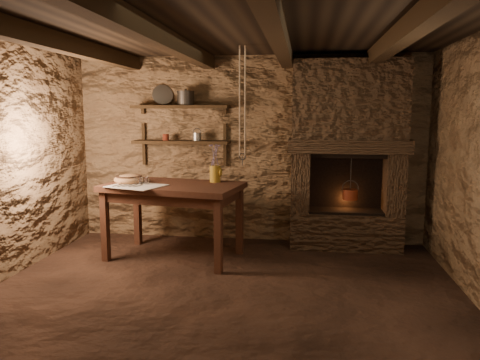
# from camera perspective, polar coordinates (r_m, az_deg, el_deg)

# --- Properties ---
(floor) EXTENTS (4.50, 4.50, 0.00)m
(floor) POSITION_cam_1_polar(r_m,az_deg,el_deg) (4.45, -2.22, -14.02)
(floor) COLOR black
(floor) RESTS_ON ground
(back_wall) EXTENTS (4.50, 0.04, 2.40)m
(back_wall) POSITION_cam_1_polar(r_m,az_deg,el_deg) (6.11, 1.00, 3.74)
(back_wall) COLOR brown
(back_wall) RESTS_ON floor
(front_wall) EXTENTS (4.50, 0.04, 2.40)m
(front_wall) POSITION_cam_1_polar(r_m,az_deg,el_deg) (2.23, -11.44, -4.60)
(front_wall) COLOR brown
(front_wall) RESTS_ON floor
(ceiling) EXTENTS (4.50, 4.00, 0.04)m
(ceiling) POSITION_cam_1_polar(r_m,az_deg,el_deg) (4.17, -2.41, 18.12)
(ceiling) COLOR black
(ceiling) RESTS_ON back_wall
(beam_far_left) EXTENTS (0.14, 3.95, 0.16)m
(beam_far_left) POSITION_cam_1_polar(r_m,az_deg,el_deg) (4.66, -21.59, 15.41)
(beam_far_left) COLOR black
(beam_far_left) RESTS_ON ceiling
(beam_mid_left) EXTENTS (0.14, 3.95, 0.16)m
(beam_mid_left) POSITION_cam_1_polar(r_m,az_deg,el_deg) (4.27, -9.31, 16.56)
(beam_mid_left) COLOR black
(beam_mid_left) RESTS_ON ceiling
(beam_mid_right) EXTENTS (0.14, 3.95, 0.16)m
(beam_mid_right) POSITION_cam_1_polar(r_m,az_deg,el_deg) (4.10, 4.80, 16.99)
(beam_mid_right) COLOR black
(beam_mid_right) RESTS_ON ceiling
(beam_far_right) EXTENTS (0.14, 3.95, 0.16)m
(beam_far_right) POSITION_cam_1_polar(r_m,az_deg,el_deg) (4.17, 19.27, 16.43)
(beam_far_right) COLOR black
(beam_far_right) RESTS_ON ceiling
(shelf_lower) EXTENTS (1.25, 0.30, 0.04)m
(shelf_lower) POSITION_cam_1_polar(r_m,az_deg,el_deg) (6.11, -7.15, 4.62)
(shelf_lower) COLOR black
(shelf_lower) RESTS_ON back_wall
(shelf_upper) EXTENTS (1.25, 0.30, 0.04)m
(shelf_upper) POSITION_cam_1_polar(r_m,az_deg,el_deg) (6.09, -7.23, 8.84)
(shelf_upper) COLOR black
(shelf_upper) RESTS_ON back_wall
(hearth) EXTENTS (1.43, 0.51, 2.30)m
(hearth) POSITION_cam_1_polar(r_m,az_deg,el_deg) (5.86, 12.98, 3.59)
(hearth) COLOR #37271B
(hearth) RESTS_ON floor
(work_table) EXTENTS (1.65, 1.12, 0.87)m
(work_table) POSITION_cam_1_polar(r_m,az_deg,el_deg) (5.48, -8.07, -4.63)
(work_table) COLOR #341B12
(work_table) RESTS_ON floor
(linen_cloth) EXTENTS (0.68, 0.62, 0.01)m
(linen_cloth) POSITION_cam_1_polar(r_m,az_deg,el_deg) (5.32, -12.50, -0.70)
(linen_cloth) COLOR beige
(linen_cloth) RESTS_ON work_table
(pewter_cutlery_row) EXTENTS (0.51, 0.33, 0.01)m
(pewter_cutlery_row) POSITION_cam_1_polar(r_m,az_deg,el_deg) (5.30, -12.57, -0.62)
(pewter_cutlery_row) COLOR gray
(pewter_cutlery_row) RESTS_ON linen_cloth
(drinking_glasses) EXTENTS (0.18, 0.05, 0.07)m
(drinking_glasses) POSITION_cam_1_polar(r_m,az_deg,el_deg) (5.41, -11.93, -0.10)
(drinking_glasses) COLOR white
(drinking_glasses) RESTS_ON linen_cloth
(stoneware_jug) EXTENTS (0.15, 0.15, 0.45)m
(stoneware_jug) POSITION_cam_1_polar(r_m,az_deg,el_deg) (5.48, -3.03, 1.74)
(stoneware_jug) COLOR olive
(stoneware_jug) RESTS_ON work_table
(wooden_bowl) EXTENTS (0.36, 0.36, 0.12)m
(wooden_bowl) POSITION_cam_1_polar(r_m,az_deg,el_deg) (5.56, -13.38, 0.05)
(wooden_bowl) COLOR brown
(wooden_bowl) RESTS_ON work_table
(iron_stockpot) EXTENTS (0.28, 0.28, 0.16)m
(iron_stockpot) POSITION_cam_1_polar(r_m,az_deg,el_deg) (6.08, -6.63, 9.80)
(iron_stockpot) COLOR #282523
(iron_stockpot) RESTS_ON shelf_upper
(tin_pan) EXTENTS (0.29, 0.21, 0.27)m
(tin_pan) POSITION_cam_1_polar(r_m,az_deg,el_deg) (6.27, -9.43, 10.19)
(tin_pan) COLOR #9D9D98
(tin_pan) RESTS_ON shelf_upper
(small_kettle) EXTENTS (0.17, 0.15, 0.16)m
(small_kettle) POSITION_cam_1_polar(r_m,az_deg,el_deg) (6.05, -5.25, 5.29)
(small_kettle) COLOR #9D9D98
(small_kettle) RESTS_ON shelf_lower
(rusty_tin) EXTENTS (0.09, 0.09, 0.08)m
(rusty_tin) POSITION_cam_1_polar(r_m,az_deg,el_deg) (6.16, -9.04, 5.17)
(rusty_tin) COLOR #5C1D12
(rusty_tin) RESTS_ON shelf_lower
(red_pot) EXTENTS (0.23, 0.23, 0.54)m
(red_pot) POSITION_cam_1_polar(r_m,az_deg,el_deg) (5.88, 13.29, -1.63)
(red_pot) COLOR maroon
(red_pot) RESTS_ON hearth
(hanging_ropes) EXTENTS (0.08, 0.08, 1.20)m
(hanging_ropes) POSITION_cam_1_polar(r_m,az_deg,el_deg) (5.14, 0.29, 9.56)
(hanging_ropes) COLOR beige
(hanging_ropes) RESTS_ON ceiling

